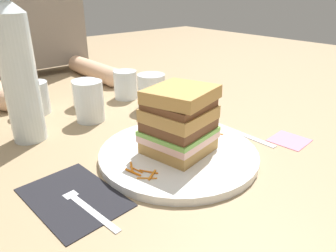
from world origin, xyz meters
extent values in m
plane|color=#9E8460|center=(0.00, 0.00, 0.00)|extent=(3.00, 3.00, 0.00)
cylinder|color=white|center=(0.01, -0.03, 0.01)|extent=(0.30, 0.30, 0.01)
cube|color=tan|center=(0.01, -0.03, 0.03)|extent=(0.13, 0.12, 0.02)
cube|color=beige|center=(0.01, -0.03, 0.04)|extent=(0.13, 0.13, 0.01)
cube|color=#7AB74C|center=(0.01, -0.03, 0.05)|extent=(0.13, 0.13, 0.01)
cube|color=brown|center=(0.01, -0.03, 0.07)|extent=(0.12, 0.12, 0.02)
cube|color=tan|center=(0.01, -0.03, 0.09)|extent=(0.13, 0.12, 0.02)
cube|color=brown|center=(0.01, -0.03, 0.11)|extent=(0.12, 0.11, 0.01)
cube|color=tan|center=(0.01, -0.03, 0.12)|extent=(0.13, 0.13, 0.03)
cylinder|color=orange|center=(-0.08, -0.05, 0.02)|extent=(0.02, 0.03, 0.00)
cylinder|color=orange|center=(-0.10, -0.04, 0.02)|extent=(0.01, 0.03, 0.00)
cylinder|color=orange|center=(-0.09, -0.06, 0.02)|extent=(0.03, 0.02, 0.00)
cylinder|color=orange|center=(-0.08, -0.06, 0.02)|extent=(0.03, 0.02, 0.00)
cylinder|color=orange|center=(-0.09, -0.02, 0.02)|extent=(0.02, 0.03, 0.00)
cylinder|color=orange|center=(-0.09, -0.03, 0.02)|extent=(0.01, 0.03, 0.00)
cylinder|color=orange|center=(0.11, -0.03, 0.02)|extent=(0.01, 0.03, 0.00)
cylinder|color=orange|center=(0.11, -0.03, 0.02)|extent=(0.02, 0.01, 0.00)
cylinder|color=orange|center=(0.10, 0.00, 0.02)|extent=(0.03, 0.00, 0.00)
cylinder|color=orange|center=(0.10, -0.01, 0.02)|extent=(0.02, 0.01, 0.00)
cylinder|color=orange|center=(0.12, -0.03, 0.02)|extent=(0.02, 0.02, 0.00)
cylinder|color=orange|center=(0.10, -0.03, 0.02)|extent=(0.02, 0.01, 0.00)
cube|color=black|center=(-0.19, -0.01, 0.00)|extent=(0.13, 0.18, 0.00)
cube|color=silver|center=(-0.19, -0.07, 0.00)|extent=(0.02, 0.11, 0.00)
cube|color=silver|center=(-0.20, -0.01, 0.00)|extent=(0.02, 0.02, 0.00)
cylinder|color=silver|center=(-0.19, 0.02, 0.00)|extent=(0.01, 0.04, 0.00)
cylinder|color=silver|center=(-0.20, 0.02, 0.00)|extent=(0.01, 0.04, 0.00)
cylinder|color=silver|center=(-0.20, 0.02, 0.00)|extent=(0.01, 0.04, 0.00)
cylinder|color=silver|center=(-0.21, 0.02, 0.00)|extent=(0.01, 0.04, 0.00)
cube|color=silver|center=(0.19, -0.08, 0.00)|extent=(0.01, 0.10, 0.00)
cube|color=silver|center=(0.18, 0.02, 0.00)|extent=(0.02, 0.11, 0.00)
cylinder|color=white|center=(0.14, 0.21, 0.05)|extent=(0.07, 0.07, 0.09)
cylinder|color=orange|center=(0.14, 0.21, 0.03)|extent=(0.07, 0.07, 0.06)
cylinder|color=silver|center=(-0.17, 0.24, 0.13)|extent=(0.07, 0.07, 0.25)
cone|color=silver|center=(-0.17, 0.24, 0.27)|extent=(0.07, 0.07, 0.03)
cylinder|color=silver|center=(-0.02, 0.24, 0.05)|extent=(0.07, 0.07, 0.10)
cylinder|color=silver|center=(-0.11, 0.38, 0.04)|extent=(0.07, 0.07, 0.08)
cylinder|color=silver|center=(0.02, 0.34, 0.04)|extent=(0.07, 0.07, 0.07)
cylinder|color=silver|center=(0.13, 0.33, 0.04)|extent=(0.07, 0.07, 0.08)
cube|color=pink|center=(0.24, -0.13, 0.00)|extent=(0.08, 0.08, 0.00)
cylinder|color=#DBAD89|center=(0.17, 0.58, 0.03)|extent=(0.06, 0.26, 0.06)
sphere|color=#DBAD89|center=(-0.15, 0.45, 0.03)|extent=(0.06, 0.06, 0.06)
sphere|color=#DBAD89|center=(0.17, 0.45, 0.03)|extent=(0.06, 0.06, 0.06)
cube|color=gray|center=(0.01, 0.77, 0.21)|extent=(0.43, 0.12, 0.37)
camera|label=1|loc=(-0.35, -0.41, 0.30)|focal=33.90mm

